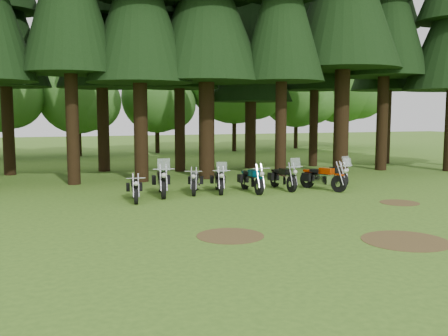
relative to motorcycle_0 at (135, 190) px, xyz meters
The scene contains 20 objects.
ground 6.12m from the motorcycle_0, 43.47° to the right, with size 120.00×120.00×0.00m, color #3C671F.
pine_back_4 14.66m from the motorcycle_0, 46.90° to the left, with size 4.94×4.94×13.78m.
pine_back_5 17.86m from the motorcycle_0, 34.71° to the left, with size 3.94×3.94×16.33m.
pine_back_6 21.93m from the motorcycle_0, 25.76° to the left, with size 4.59×4.59×16.58m.
decid_3 21.33m from the motorcycle_0, 90.77° to the left, with size 6.12×5.95×7.65m.
decid_4 23.26m from the motorcycle_0, 74.80° to the left, with size 5.93×5.76×7.41m.
decid_5 25.66m from the motorcycle_0, 59.39° to the left, with size 8.45×8.21×10.56m.
decid_6 30.25m from the motorcycle_0, 49.78° to the left, with size 7.06×6.86×8.82m.
decid_7 33.42m from the motorcycle_0, 43.44° to the left, with size 8.44×8.20×10.55m.
dirt_patch_0 6.38m from the motorcycle_0, 77.01° to the right, with size 1.80×1.80×0.01m, color #4C3D1E.
dirt_patch_1 9.68m from the motorcycle_0, 22.51° to the right, with size 1.40×1.40×0.01m, color #4C3D1E.
dirt_patch_2 9.84m from the motorcycle_0, 56.49° to the right, with size 2.20×2.20×0.01m, color #4C3D1E.
motorcycle_0 is the anchor object (origin of this frame).
motorcycle_1 1.50m from the motorcycle_0, 35.33° to the left, with size 0.71×2.50×1.57m.
motorcycle_2 2.79m from the motorcycle_0, 20.71° to the left, with size 0.84×2.02×0.85m.
motorcycle_3 3.69m from the motorcycle_0, 12.87° to the left, with size 0.76×2.14×1.35m.
motorcycle_4 4.91m from the motorcycle_0, ahead, with size 0.34×2.27×0.92m.
motorcycle_5 6.44m from the motorcycle_0, ahead, with size 0.43×2.28×1.44m.
motorcycle_6 7.93m from the motorcycle_0, ahead, with size 1.15×2.33×1.51m.
motorcycle_7 9.18m from the motorcycle_0, ahead, with size 0.51×2.07×1.30m.
Camera 1 is at (-7.56, -14.07, 3.21)m, focal length 40.00 mm.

